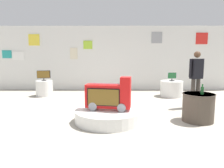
# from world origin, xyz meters

# --- Properties ---
(ground_plane) EXTENTS (30.00, 30.00, 0.00)m
(ground_plane) POSITION_xyz_m (0.00, 0.00, 0.00)
(ground_plane) COLOR #A8A091
(back_wall_display) EXTENTS (11.66, 0.13, 2.94)m
(back_wall_display) POSITION_xyz_m (-0.01, 4.36, 1.47)
(back_wall_display) COLOR silver
(back_wall_display) RESTS_ON ground
(main_display_pedestal) EXTENTS (1.65, 1.65, 0.30)m
(main_display_pedestal) POSITION_xyz_m (-0.09, -0.49, 0.15)
(main_display_pedestal) COLOR silver
(main_display_pedestal) RESTS_ON ground
(novelty_firetruck_tv) EXTENTS (1.14, 0.50, 0.83)m
(novelty_firetruck_tv) POSITION_xyz_m (-0.07, -0.50, 0.64)
(novelty_firetruck_tv) COLOR gray
(novelty_firetruck_tv) RESTS_ON main_display_pedestal
(display_pedestal_left_rear) EXTENTS (0.88, 0.88, 0.61)m
(display_pedestal_left_rear) POSITION_xyz_m (2.35, 2.75, 0.31)
(display_pedestal_left_rear) COLOR silver
(display_pedestal_left_rear) RESTS_ON ground
(tv_on_left_rear) EXTENTS (0.37, 0.21, 0.34)m
(tv_on_left_rear) POSITION_xyz_m (2.34, 2.75, 0.80)
(tv_on_left_rear) COLOR black
(tv_on_left_rear) RESTS_ON display_pedestal_left_rear
(display_pedestal_center_rear) EXTENTS (0.66, 0.66, 0.61)m
(display_pedestal_center_rear) POSITION_xyz_m (-2.74, 2.80, 0.31)
(display_pedestal_center_rear) COLOR silver
(display_pedestal_center_rear) RESTS_ON ground
(tv_on_center_rear) EXTENTS (0.51, 0.19, 0.41)m
(tv_on_center_rear) POSITION_xyz_m (-2.74, 2.79, 0.84)
(tv_on_center_rear) COLOR black
(tv_on_center_rear) RESTS_ON display_pedestal_center_rear
(side_table_round) EXTENTS (0.79, 0.79, 0.70)m
(side_table_round) POSITION_xyz_m (2.16, -0.44, 0.36)
(side_table_round) COLOR #4C4238
(side_table_round) RESTS_ON ground
(bottle_on_side_table) EXTENTS (0.07, 0.07, 0.25)m
(bottle_on_side_table) POSITION_xyz_m (2.19, -0.55, 0.81)
(bottle_on_side_table) COLOR #195926
(bottle_on_side_table) RESTS_ON side_table_round
(shopper_browsing_near_truck) EXTENTS (0.52, 0.34, 1.76)m
(shopper_browsing_near_truck) POSITION_xyz_m (2.59, 0.93, 1.04)
(shopper_browsing_near_truck) COLOR #38332D
(shopper_browsing_near_truck) RESTS_ON ground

